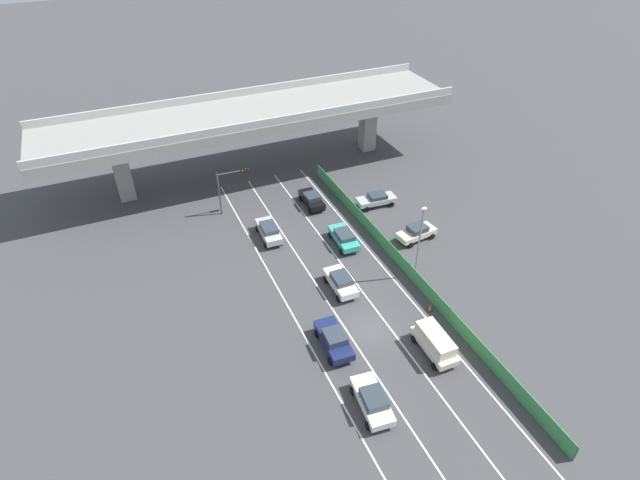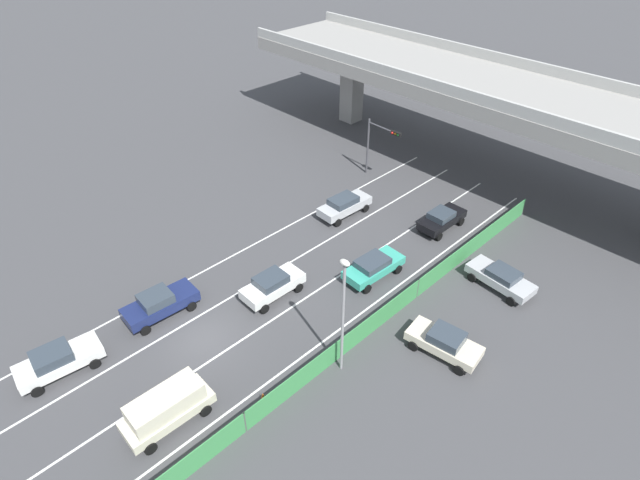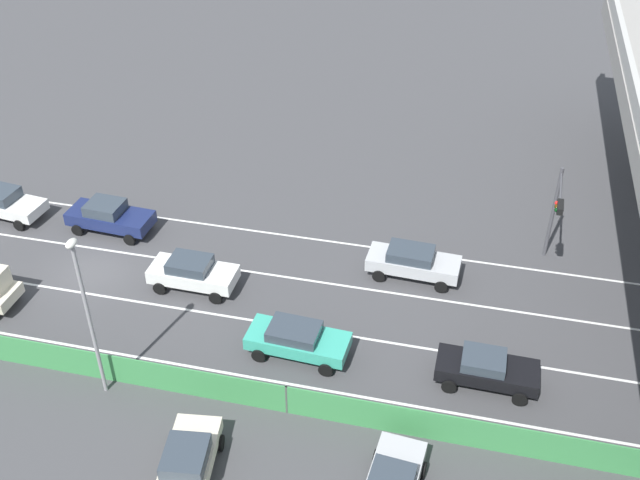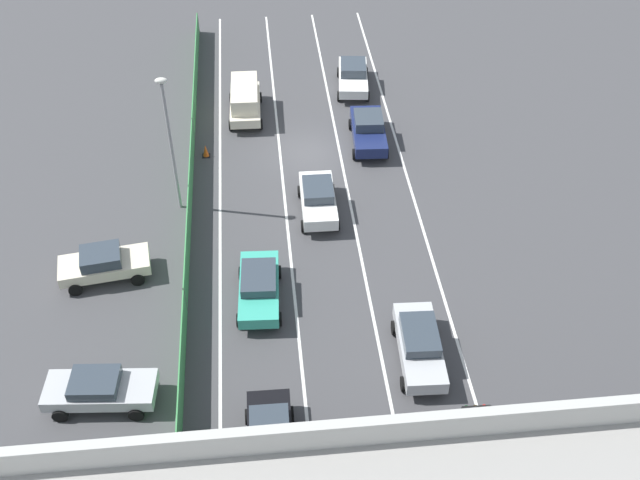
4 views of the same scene
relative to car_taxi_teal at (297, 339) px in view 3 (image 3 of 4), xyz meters
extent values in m
plane|color=#424244|center=(-3.38, -11.68, -0.88)|extent=(300.00, 300.00, 0.00)
cube|color=silver|center=(-8.63, -6.58, -0.87)|extent=(0.14, 46.19, 0.01)
cube|color=silver|center=(-5.13, -6.58, -0.87)|extent=(0.14, 46.19, 0.01)
cube|color=silver|center=(-1.63, -6.58, -0.87)|extent=(0.14, 46.19, 0.01)
cube|color=silver|center=(1.87, -6.58, -0.87)|extent=(0.14, 46.19, 0.01)
cube|color=#3D8E4C|center=(3.40, -6.58, -0.13)|extent=(0.06, 42.19, 1.50)
cylinder|color=#4C514C|center=(3.40, 0.45, -0.13)|extent=(0.10, 0.10, 1.50)
cube|color=teal|center=(0.00, 0.04, -0.10)|extent=(2.04, 4.58, 0.60)
cube|color=#333D47|center=(-0.01, -0.13, 0.43)|extent=(1.71, 2.30, 0.46)
cylinder|color=black|center=(-0.82, 1.61, -0.56)|extent=(0.25, 0.65, 0.64)
cylinder|color=black|center=(0.99, 1.52, -0.56)|extent=(0.25, 0.65, 0.64)
cylinder|color=black|center=(-0.98, -1.44, -0.56)|extent=(0.25, 0.65, 0.64)
cylinder|color=black|center=(0.83, -1.53, -0.56)|extent=(0.25, 0.65, 0.64)
cube|color=silver|center=(-6.83, -18.63, -0.10)|extent=(2.33, 4.68, 0.61)
cylinder|color=black|center=(-7.57, -17.01, -0.56)|extent=(0.29, 0.66, 0.64)
cylinder|color=black|center=(-5.75, -17.22, -0.56)|extent=(0.29, 0.66, 0.64)
cube|color=white|center=(-3.34, -6.13, -0.06)|extent=(1.84, 4.29, 0.67)
cube|color=#333D47|center=(-3.34, -6.27, 0.53)|extent=(1.59, 2.02, 0.52)
cylinder|color=black|center=(-4.20, -4.67, -0.56)|extent=(0.23, 0.64, 0.64)
cylinder|color=black|center=(-2.43, -4.70, -0.56)|extent=(0.23, 0.64, 0.64)
cylinder|color=black|center=(-4.24, -7.57, -0.56)|extent=(0.23, 0.64, 0.64)
cylinder|color=black|center=(-2.48, -7.60, -0.56)|extent=(0.23, 0.64, 0.64)
cylinder|color=black|center=(-0.63, -14.46, -0.56)|extent=(0.24, 0.65, 0.64)
cube|color=#B7BABC|center=(-6.70, 4.23, -0.07)|extent=(1.92, 4.66, 0.65)
cube|color=#333D47|center=(-6.70, 4.06, 0.50)|extent=(1.61, 2.32, 0.50)
cylinder|color=black|center=(-7.49, 5.83, -0.56)|extent=(0.25, 0.65, 0.64)
cylinder|color=black|center=(-5.77, 5.75, -0.56)|extent=(0.25, 0.65, 0.64)
cylinder|color=black|center=(-7.63, 2.71, -0.56)|extent=(0.25, 0.65, 0.64)
cylinder|color=black|center=(-5.91, 2.64, -0.56)|extent=(0.25, 0.65, 0.64)
cube|color=navy|center=(-6.91, -12.28, -0.06)|extent=(2.10, 4.70, 0.67)
cube|color=#333D47|center=(-6.92, -12.49, 0.57)|extent=(1.73, 1.97, 0.58)
cylinder|color=black|center=(-7.74, -10.67, -0.56)|extent=(0.26, 0.65, 0.64)
cylinder|color=black|center=(-5.90, -10.77, -0.56)|extent=(0.26, 0.65, 0.64)
cylinder|color=black|center=(-7.92, -13.79, -0.56)|extent=(0.26, 0.65, 0.64)
cylinder|color=black|center=(-6.07, -13.90, -0.56)|extent=(0.26, 0.65, 0.64)
cube|color=black|center=(-0.11, 8.22, -0.09)|extent=(1.78, 4.29, 0.61)
cube|color=#333D47|center=(-0.11, 8.03, 0.44)|extent=(1.54, 1.83, 0.47)
cylinder|color=black|center=(-0.95, 9.68, -0.56)|extent=(0.23, 0.64, 0.64)
cylinder|color=black|center=(0.77, 9.66, -0.56)|extent=(0.23, 0.64, 0.64)
cylinder|color=black|center=(-0.99, 6.79, -0.56)|extent=(0.23, 0.64, 0.64)
cylinder|color=black|center=(0.73, 6.76, -0.56)|extent=(0.23, 0.64, 0.64)
cube|color=beige|center=(7.30, -2.26, -0.11)|extent=(4.46, 2.34, 0.57)
cube|color=#333D47|center=(7.39, -2.25, 0.46)|extent=(2.06, 1.80, 0.58)
cylinder|color=black|center=(5.99, -3.34, -0.56)|extent=(0.66, 0.31, 0.64)
cylinder|color=black|center=(5.75, -1.58, -0.56)|extent=(0.66, 0.31, 0.64)
cylinder|color=black|center=(5.05, 4.44, -0.56)|extent=(0.66, 0.27, 0.64)
cylinder|color=black|center=(5.19, 6.20, -0.56)|extent=(0.66, 0.27, 0.64)
cylinder|color=#47474C|center=(-10.07, 10.71, 1.74)|extent=(0.18, 0.18, 5.25)
cylinder|color=#47474C|center=(-8.35, 10.64, 4.07)|extent=(3.43, 0.26, 0.12)
cube|color=black|center=(-6.98, 10.59, 4.07)|extent=(0.97, 0.32, 0.32)
sphere|color=red|center=(-7.29, 10.44, 4.07)|extent=(0.20, 0.20, 0.20)
sphere|color=#3B2806|center=(-6.99, 10.43, 4.07)|extent=(0.20, 0.20, 0.20)
sphere|color=black|center=(-6.69, 10.41, 4.07)|extent=(0.20, 0.20, 0.20)
cylinder|color=gray|center=(3.97, -7.31, 2.86)|extent=(0.16, 0.16, 7.48)
ellipsoid|color=silver|center=(3.97, -7.31, 6.78)|extent=(0.60, 0.36, 0.28)
cone|color=orange|center=(2.66, -11.88, -0.51)|extent=(0.36, 0.36, 0.74)
cube|color=black|center=(2.66, -11.88, -0.86)|extent=(0.47, 0.47, 0.03)
camera|label=1|loc=(-19.49, -37.97, 31.14)|focal=28.83mm
camera|label=2|loc=(16.63, -21.35, 22.11)|focal=28.62mm
camera|label=3|loc=(23.46, 6.60, 22.97)|focal=42.52mm
camera|label=4|loc=(-0.38, 24.96, 25.04)|focal=42.78mm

